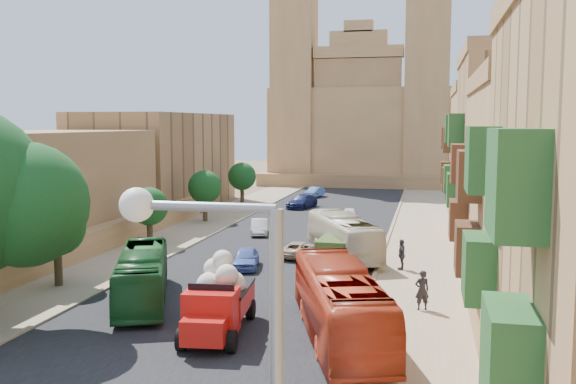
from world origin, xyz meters
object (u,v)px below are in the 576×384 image
at_px(street_tree_c, 205,187).
at_px(bus_green_north, 142,276).
at_px(street_tree_a, 57,228).
at_px(pedestrian_c, 402,255).
at_px(car_white_b, 350,213).
at_px(car_blue_a, 246,258).
at_px(bus_cream_east, 343,236).
at_px(red_truck, 218,299).
at_px(church, 362,120).
at_px(car_dkblue, 302,201).
at_px(olive_pickup, 336,251).
at_px(street_tree_d, 242,177).
at_px(pedestrian_a, 422,290).
at_px(car_cream, 300,249).
at_px(car_blue_b, 314,192).
at_px(bus_red_east, 340,304).
at_px(street_tree_b, 149,207).
at_px(car_white_a, 259,227).

bearing_deg(street_tree_c, bus_green_north, -77.02).
relative_size(street_tree_a, pedestrian_c, 2.54).
distance_m(bus_green_north, car_white_b, 30.77).
bearing_deg(pedestrian_c, car_white_b, -173.84).
bearing_deg(car_blue_a, bus_green_north, -120.32).
bearing_deg(bus_green_north, street_tree_c, 81.07).
distance_m(bus_cream_east, pedestrian_c, 5.06).
bearing_deg(street_tree_a, red_truck, -27.48).
xyz_separation_m(church, car_dkblue, (-3.07, -31.60, -8.81)).
bearing_deg(olive_pickup, car_white_b, 94.35).
relative_size(street_tree_d, pedestrian_a, 2.40).
bearing_deg(car_cream, church, -77.33).
distance_m(street_tree_a, car_dkblue, 35.78).
bearing_deg(bus_green_north, car_blue_b, 67.49).
height_order(car_blue_b, pedestrian_a, pedestrian_a).
distance_m(bus_red_east, car_white_b, 33.74).
relative_size(street_tree_c, car_white_b, 1.41).
bearing_deg(bus_red_east, pedestrian_c, -115.90).
height_order(bus_green_north, bus_red_east, bus_red_east).
relative_size(car_blue_b, pedestrian_a, 1.90).
xyz_separation_m(olive_pickup, bus_green_north, (-8.31, -10.77, 0.47)).
xyz_separation_m(car_cream, car_dkblue, (-4.67, 24.67, 0.16)).
distance_m(street_tree_d, car_blue_b, 11.36).
xyz_separation_m(church, street_tree_b, (-10.00, -54.61, -6.63)).
bearing_deg(red_truck, pedestrian_c, 62.69).
height_order(street_tree_b, car_white_b, street_tree_b).
relative_size(street_tree_b, car_white_b, 1.29).
relative_size(church, bus_cream_east, 3.57).
height_order(street_tree_c, car_cream, street_tree_c).
relative_size(bus_cream_east, car_blue_a, 2.74).
bearing_deg(street_tree_c, car_dkblue, 57.81).
bearing_deg(car_white_b, pedestrian_a, 96.26).
bearing_deg(red_truck, olive_pickup, 78.44).
distance_m(bus_green_north, car_white_a, 20.37).
bearing_deg(car_white_a, street_tree_b, -150.56).
bearing_deg(church, street_tree_a, -98.54).
xyz_separation_m(church, street_tree_a, (-10.00, -66.61, -6.25)).
bearing_deg(street_tree_c, red_truck, -69.26).
relative_size(church, street_tree_d, 7.70).
bearing_deg(car_cream, pedestrian_c, 172.06).
xyz_separation_m(street_tree_a, bus_green_north, (6.00, -2.03, -1.92)).
distance_m(olive_pickup, bus_cream_east, 2.34).
xyz_separation_m(street_tree_b, red_truck, (11.32, -17.89, -1.36)).
height_order(car_dkblue, pedestrian_c, pedestrian_c).
height_order(street_tree_c, bus_cream_east, street_tree_c).
distance_m(car_white_b, pedestrian_c, 20.76).
height_order(red_truck, car_dkblue, red_truck).
relative_size(car_dkblue, pedestrian_a, 2.46).
distance_m(car_white_b, car_blue_b, 18.16).
height_order(car_blue_a, car_white_a, car_blue_a).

